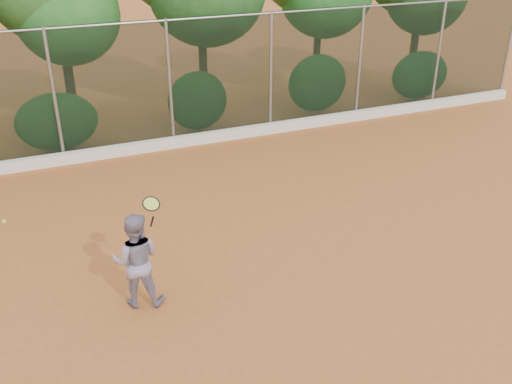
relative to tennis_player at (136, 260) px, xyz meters
name	(u,v)px	position (x,y,z in m)	size (l,w,h in m)	color
ground	(277,275)	(2.48, -0.19, -0.85)	(80.00, 80.00, 0.00)	#A85A27
concrete_curb	(176,142)	(2.48, 6.63, -0.70)	(24.00, 0.20, 0.30)	silver
tennis_player	(136,260)	(0.00, 0.00, 0.00)	(0.82, 0.64, 1.69)	gray
chainlink_fence	(170,81)	(2.48, 6.81, 1.01)	(24.09, 0.09, 3.50)	black
tennis_racket	(151,206)	(0.32, -0.04, 0.96)	(0.32, 0.30, 0.57)	black
tennis_ball_in_flight	(4,221)	(-1.85, 0.41, 0.93)	(0.06, 0.06, 0.06)	#C0E634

